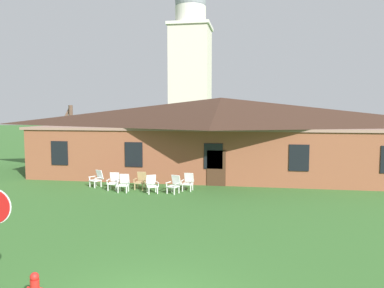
{
  "coord_description": "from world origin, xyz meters",
  "views": [
    {
      "loc": [
        2.29,
        -7.29,
        4.37
      ],
      "look_at": [
        -0.35,
        8.59,
        2.94
      ],
      "focal_mm": 34.58,
      "sensor_mm": 36.0,
      "label": 1
    }
  ],
  "objects_px": {
    "lawn_chair_by_porch": "(97,178)",
    "lawn_chair_right_end": "(152,184)",
    "lawn_chair_middle": "(141,180)",
    "lawn_chair_near_door": "(114,181)",
    "lawn_chair_far_side": "(174,184)",
    "lawn_chair_under_eave": "(188,182)",
    "lawn_chair_left_end": "(124,183)"
  },
  "relations": [
    {
      "from": "lawn_chair_right_end",
      "to": "lawn_chair_under_eave",
      "type": "relative_size",
      "value": 1.0
    },
    {
      "from": "lawn_chair_left_end",
      "to": "lawn_chair_middle",
      "type": "bearing_deg",
      "value": 51.3
    },
    {
      "from": "lawn_chair_near_door",
      "to": "lawn_chair_left_end",
      "type": "height_order",
      "value": "same"
    },
    {
      "from": "lawn_chair_middle",
      "to": "lawn_chair_under_eave",
      "type": "height_order",
      "value": "same"
    },
    {
      "from": "lawn_chair_left_end",
      "to": "lawn_chair_right_end",
      "type": "distance_m",
      "value": 1.58
    },
    {
      "from": "lawn_chair_middle",
      "to": "lawn_chair_far_side",
      "type": "height_order",
      "value": "same"
    },
    {
      "from": "lawn_chair_right_end",
      "to": "lawn_chair_far_side",
      "type": "distance_m",
      "value": 1.21
    },
    {
      "from": "lawn_chair_far_side",
      "to": "lawn_chair_under_eave",
      "type": "relative_size",
      "value": 1.0
    },
    {
      "from": "lawn_chair_by_porch",
      "to": "lawn_chair_right_end",
      "type": "height_order",
      "value": "same"
    },
    {
      "from": "lawn_chair_left_end",
      "to": "lawn_chair_far_side",
      "type": "relative_size",
      "value": 1.0
    },
    {
      "from": "lawn_chair_near_door",
      "to": "lawn_chair_far_side",
      "type": "xyz_separation_m",
      "value": [
        3.5,
        -0.28,
        0.0
      ]
    },
    {
      "from": "lawn_chair_near_door",
      "to": "lawn_chair_under_eave",
      "type": "distance_m",
      "value": 4.15
    },
    {
      "from": "lawn_chair_under_eave",
      "to": "lawn_chair_right_end",
      "type": "bearing_deg",
      "value": -152.76
    },
    {
      "from": "lawn_chair_by_porch",
      "to": "lawn_chair_left_end",
      "type": "height_order",
      "value": "same"
    },
    {
      "from": "lawn_chair_by_porch",
      "to": "lawn_chair_right_end",
      "type": "distance_m",
      "value": 3.74
    },
    {
      "from": "lawn_chair_middle",
      "to": "lawn_chair_right_end",
      "type": "relative_size",
      "value": 1.0
    },
    {
      "from": "lawn_chair_by_porch",
      "to": "lawn_chair_near_door",
      "type": "relative_size",
      "value": 1.0
    },
    {
      "from": "lawn_chair_near_door",
      "to": "lawn_chair_left_end",
      "type": "distance_m",
      "value": 0.82
    },
    {
      "from": "lawn_chair_near_door",
      "to": "lawn_chair_by_porch",
      "type": "bearing_deg",
      "value": 152.95
    },
    {
      "from": "lawn_chair_left_end",
      "to": "lawn_chair_near_door",
      "type": "bearing_deg",
      "value": 151.42
    },
    {
      "from": "lawn_chair_near_door",
      "to": "lawn_chair_middle",
      "type": "bearing_deg",
      "value": 18.34
    },
    {
      "from": "lawn_chair_middle",
      "to": "lawn_chair_right_end",
      "type": "bearing_deg",
      "value": -45.22
    },
    {
      "from": "lawn_chair_by_porch",
      "to": "lawn_chair_under_eave",
      "type": "distance_m",
      "value": 5.41
    },
    {
      "from": "lawn_chair_left_end",
      "to": "lawn_chair_right_end",
      "type": "relative_size",
      "value": 1.0
    },
    {
      "from": "lawn_chair_middle",
      "to": "lawn_chair_under_eave",
      "type": "bearing_deg",
      "value": 0.91
    },
    {
      "from": "lawn_chair_middle",
      "to": "lawn_chair_far_side",
      "type": "distance_m",
      "value": 2.22
    },
    {
      "from": "lawn_chair_right_end",
      "to": "lawn_chair_far_side",
      "type": "relative_size",
      "value": 1.0
    },
    {
      "from": "lawn_chair_by_porch",
      "to": "lawn_chair_middle",
      "type": "height_order",
      "value": "same"
    },
    {
      "from": "lawn_chair_middle",
      "to": "lawn_chair_under_eave",
      "type": "distance_m",
      "value": 2.71
    },
    {
      "from": "lawn_chair_near_door",
      "to": "lawn_chair_middle",
      "type": "xyz_separation_m",
      "value": [
        1.41,
        0.47,
        0.0
      ]
    },
    {
      "from": "lawn_chair_middle",
      "to": "lawn_chair_far_side",
      "type": "bearing_deg",
      "value": -19.76
    },
    {
      "from": "lawn_chair_middle",
      "to": "lawn_chair_right_end",
      "type": "height_order",
      "value": "same"
    }
  ]
}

